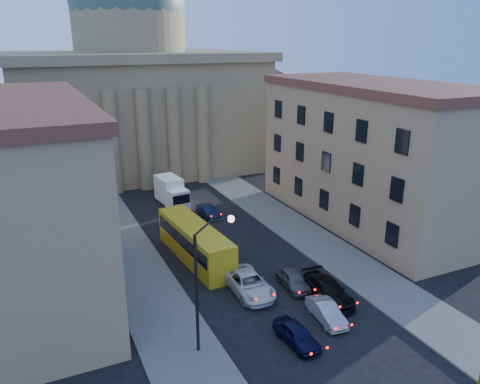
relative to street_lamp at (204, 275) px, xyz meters
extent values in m
cube|color=#575450|center=(-1.53, 10.00, -5.21)|extent=(5.00, 60.00, 0.15)
cube|color=#575450|center=(15.47, 10.00, -5.21)|extent=(5.00, 60.00, 0.15)
cube|color=#7D6B4D|center=(6.97, 48.00, 2.71)|extent=(34.00, 26.00, 16.00)
cube|color=#7D6B4D|center=(6.97, 48.00, 11.11)|extent=(35.50, 27.50, 1.20)
cylinder|color=#7D6B4D|center=(6.97, 48.00, 14.71)|extent=(16.00, 16.00, 8.00)
sphere|color=#465F54|center=(6.97, 48.00, 18.71)|extent=(16.40, 16.40, 16.40)
cube|color=#7D6B4D|center=(27.97, 46.00, 0.21)|extent=(13.00, 13.00, 11.00)
cone|color=brown|center=(27.97, 46.00, 7.71)|extent=(26.02, 26.02, 4.00)
cylinder|color=#7D6B4D|center=(0.97, 34.80, 1.21)|extent=(1.80, 1.80, 13.00)
cylinder|color=#7D6B4D|center=(4.97, 34.80, 1.21)|extent=(1.80, 1.80, 13.00)
cylinder|color=#7D6B4D|center=(8.97, 34.80, 1.21)|extent=(1.80, 1.80, 13.00)
cylinder|color=#7D6B4D|center=(12.97, 34.80, 1.21)|extent=(1.80, 1.80, 13.00)
cube|color=tan|center=(-10.03, 14.00, 1.71)|extent=(11.00, 26.00, 14.00)
cube|color=brown|center=(-10.03, 14.00, 9.01)|extent=(11.60, 26.60, 0.80)
cube|color=tan|center=(23.97, 14.00, 1.71)|extent=(11.00, 26.00, 14.00)
cube|color=brown|center=(23.97, 14.00, 9.01)|extent=(11.60, 26.60, 0.80)
cylinder|color=black|center=(-0.53, 0.00, -1.29)|extent=(0.20, 0.20, 8.00)
cylinder|color=black|center=(0.02, 0.00, 3.06)|extent=(1.30, 0.12, 0.96)
cylinder|color=black|center=(1.02, 0.00, 3.36)|extent=(1.30, 0.12, 0.12)
sphere|color=white|center=(1.77, 0.00, 3.31)|extent=(0.44, 0.44, 0.44)
imported|color=black|center=(5.51, -1.85, -4.62)|extent=(1.83, 3.99, 1.32)
imported|color=#999BA0|center=(8.78, -0.47, -4.64)|extent=(1.75, 4.06, 1.30)
imported|color=silver|center=(5.49, 5.18, -4.50)|extent=(2.68, 5.71, 1.58)
imported|color=black|center=(10.47, 1.73, -4.52)|extent=(2.50, 5.43, 1.54)
imported|color=#4D4D52|center=(9.05, 4.44, -4.59)|extent=(2.10, 4.26, 1.40)
imported|color=black|center=(8.53, 21.81, -4.65)|extent=(1.55, 3.91, 1.27)
cube|color=gold|center=(3.73, 12.46, -3.69)|extent=(3.38, 11.46, 3.19)
cube|color=black|center=(3.73, 12.46, -3.18)|extent=(3.39, 10.85, 1.13)
cylinder|color=black|center=(3.00, 8.29, -4.77)|extent=(0.38, 1.05, 1.03)
cylinder|color=black|center=(5.05, 8.43, -4.77)|extent=(0.38, 1.05, 1.03)
cylinder|color=black|center=(2.41, 16.49, -4.77)|extent=(0.38, 1.05, 1.03)
cylinder|color=black|center=(4.46, 16.64, -4.77)|extent=(0.38, 1.05, 1.03)
cube|color=white|center=(6.34, 25.72, -4.14)|extent=(2.41, 2.49, 2.29)
cube|color=black|center=(6.44, 24.63, -3.85)|extent=(2.10, 0.32, 1.05)
cube|color=white|center=(6.08, 28.29, -3.62)|extent=(2.67, 4.21, 2.96)
cylinder|color=black|center=(5.42, 25.25, -4.86)|extent=(0.35, 0.88, 0.86)
cylinder|color=black|center=(7.32, 25.44, -4.86)|extent=(0.35, 0.88, 0.86)
cylinder|color=black|center=(5.05, 29.05, -4.86)|extent=(0.35, 0.88, 0.86)
cylinder|color=black|center=(6.95, 29.24, -4.86)|extent=(0.35, 0.88, 0.86)
camera|label=1|loc=(-8.61, -23.63, 13.44)|focal=35.00mm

